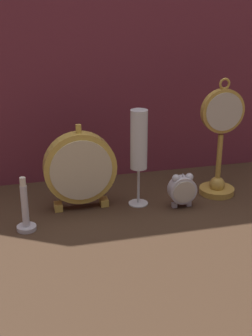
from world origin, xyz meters
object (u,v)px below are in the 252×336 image
object	(u,v)px
alarm_clock_twin_bell	(182,189)
champagne_flute	(139,146)
brass_candlestick	(25,213)
mantel_clock_silver	(80,168)
pocket_watch_on_stand	(220,147)

from	to	relation	value
alarm_clock_twin_bell	champagne_flute	size ratio (longest dim) A/B	0.36
champagne_flute	brass_candlestick	bearing A→B (deg)	-166.32
alarm_clock_twin_bell	champagne_flute	distance (m)	0.16
champagne_flute	mantel_clock_silver	bearing A→B (deg)	174.25
mantel_clock_silver	brass_candlestick	size ratio (longest dim) A/B	1.67
pocket_watch_on_stand	champagne_flute	bearing A→B (deg)	-177.01
champagne_flute	brass_candlestick	world-z (taller)	champagne_flute
mantel_clock_silver	champagne_flute	xyz separation A→B (m)	(0.15, -0.01, 0.05)
champagne_flute	brass_candlestick	size ratio (longest dim) A/B	1.91
alarm_clock_twin_bell	brass_candlestick	world-z (taller)	brass_candlestick
champagne_flute	brass_candlestick	xyz separation A→B (m)	(-0.29, -0.07, -0.12)
pocket_watch_on_stand	alarm_clock_twin_bell	xyz separation A→B (m)	(-0.12, -0.05, -0.08)
brass_candlestick	champagne_flute	bearing A→B (deg)	13.68
mantel_clock_silver	champagne_flute	bearing A→B (deg)	-5.75
mantel_clock_silver	brass_candlestick	xyz separation A→B (m)	(-0.14, -0.08, -0.06)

